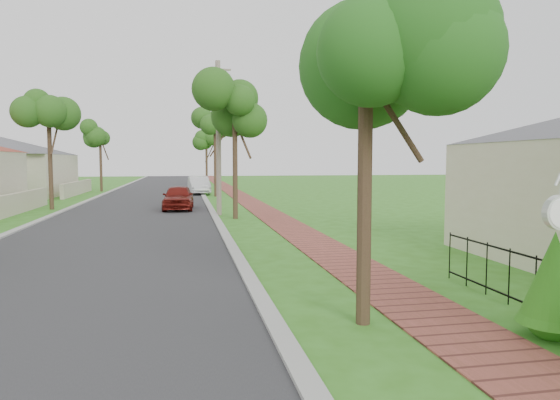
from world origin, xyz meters
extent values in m
plane|color=#336D1A|center=(0.00, 0.00, 0.00)|extent=(160.00, 160.00, 0.00)
cube|color=#28282B|center=(-3.00, 20.00, 0.00)|extent=(7.00, 120.00, 0.02)
cube|color=#9E9E99|center=(0.65, 20.00, 0.00)|extent=(0.30, 120.00, 0.10)
cube|color=#9E9E99|center=(-6.65, 20.00, 0.00)|extent=(0.30, 120.00, 0.10)
cube|color=brown|center=(3.25, 20.00, 0.00)|extent=(1.50, 120.00, 0.03)
cylinder|color=black|center=(4.90, 1.33, 0.50)|extent=(0.02, 0.02, 1.00)
cylinder|color=black|center=(4.90, 2.00, 0.50)|extent=(0.02, 0.02, 1.00)
cylinder|color=black|center=(4.90, 2.67, 0.50)|extent=(0.02, 0.02, 1.00)
cylinder|color=black|center=(4.90, 3.33, 0.50)|extent=(0.02, 0.02, 1.00)
cylinder|color=black|center=(4.90, 4.00, 0.50)|extent=(0.02, 0.02, 1.00)
cylinder|color=#382619|center=(1.50, 16.00, 2.27)|extent=(0.22, 0.22, 4.55)
sphere|color=#164E14|center=(1.50, 16.00, 4.68)|extent=(1.70, 1.70, 1.70)
cylinder|color=#382619|center=(1.50, 30.00, 2.45)|extent=(0.22, 0.22, 4.90)
sphere|color=#164E14|center=(1.50, 30.00, 5.04)|extent=(1.70, 1.70, 1.70)
cylinder|color=#382619|center=(1.50, 44.00, 2.10)|extent=(0.22, 0.22, 4.20)
sphere|color=#164E14|center=(1.50, 44.00, 4.32)|extent=(1.70, 1.70, 1.70)
cylinder|color=#382619|center=(-7.50, 22.00, 2.45)|extent=(0.22, 0.22, 4.90)
sphere|color=#164E14|center=(-7.50, 22.00, 5.04)|extent=(1.70, 1.70, 1.70)
cylinder|color=#382619|center=(-7.50, 38.00, 2.27)|extent=(0.22, 0.22, 4.55)
sphere|color=#164E14|center=(-7.50, 38.00, 4.68)|extent=(1.70, 1.70, 1.70)
sphere|color=#2C7116|center=(4.45, 0.40, 0.33)|extent=(0.76, 0.76, 0.76)
cone|color=#2C7116|center=(4.45, 0.40, 0.93)|extent=(0.86, 0.86, 1.21)
cube|color=#BFB299|center=(-8.60, 20.00, 0.50)|extent=(0.25, 10.00, 1.00)
cube|color=#BFB299|center=(-8.60, 34.00, 0.50)|extent=(0.25, 10.00, 1.00)
imported|color=maroon|center=(-1.00, 20.57, 0.64)|extent=(1.65, 3.79, 1.27)
imported|color=white|center=(0.40, 32.66, 0.67)|extent=(1.71, 4.15, 1.34)
cylinder|color=#382619|center=(2.02, 1.50, 2.17)|extent=(0.22, 0.22, 4.34)
sphere|color=#26621C|center=(2.02, 1.50, 4.46)|extent=(2.16, 2.16, 2.16)
cylinder|color=gray|center=(0.90, 17.61, 3.55)|extent=(0.24, 0.24, 7.10)
cube|color=gray|center=(0.90, 17.61, 6.70)|extent=(1.20, 0.08, 0.08)
cylinder|color=silver|center=(3.65, -0.60, 2.12)|extent=(0.02, 0.02, 0.29)
cylinder|color=silver|center=(3.65, -0.60, 1.92)|extent=(0.41, 0.10, 0.41)
cylinder|color=white|center=(3.65, -0.54, 1.92)|extent=(0.35, 0.01, 0.35)
camera|label=1|loc=(-0.68, -5.70, 2.52)|focal=32.00mm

